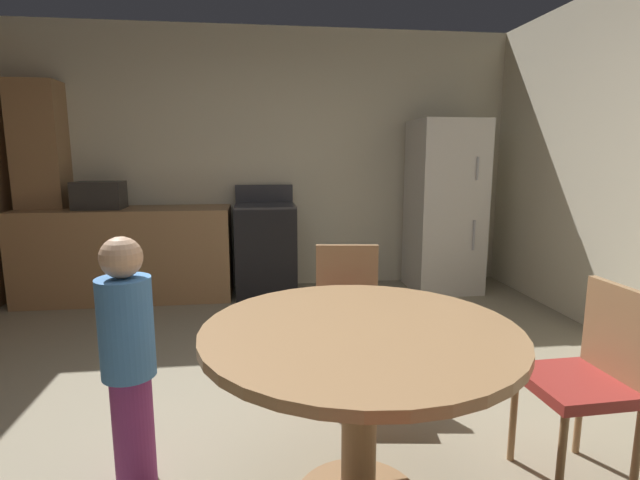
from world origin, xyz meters
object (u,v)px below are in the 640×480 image
Objects in this scene: microwave at (99,195)px; person_child at (128,357)px; dining_table at (360,365)px; oven_range at (266,249)px; refrigerator at (444,206)px; chair_east at (591,372)px; chair_north at (347,309)px.

microwave is 0.40× the size of person_child.
dining_table is 1.13× the size of person_child.
refrigerator reaches higher than oven_range.
microwave reaches higher than oven_range.
microwave is at bearing -48.85° from chair_east.
microwave is at bearing 121.00° from dining_table.
chair_east is at bearing 49.94° from chair_north.
refrigerator reaches higher than dining_table.
refrigerator reaches higher than chair_north.
microwave is 4.26m from chair_east.
chair_east is 1.30m from chair_north.
person_child is (-1.94, 0.22, 0.08)m from chair_east.
oven_range is 1.01× the size of person_child.
oven_range reaches higher than person_child.
dining_table is (0.31, -3.13, 0.14)m from oven_range.
person_child is at bearing -71.71° from microwave.
oven_range is 1.26× the size of chair_north.
refrigerator is at bearing -0.84° from microwave.
chair_east reaches higher than dining_table.
chair_east is at bearing -100.04° from refrigerator.
oven_range is at bearing 178.34° from refrigerator.
chair_north is at bearing -124.28° from refrigerator.
oven_range reaches higher than chair_north.
oven_range reaches higher than dining_table.
chair_east is at bearing 8.88° from person_child.
dining_table is at bearing 0.00° from person_child.
dining_table is 1.02m from chair_north.
chair_north is at bearing -46.43° from microwave.
refrigerator is 2.02× the size of chair_north.
oven_range is 2.17m from chair_north.
dining_table is 0.96m from person_child.
refrigerator is 1.61× the size of person_child.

